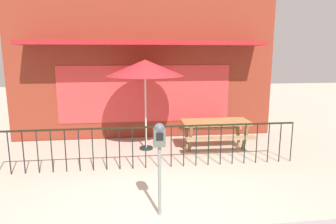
# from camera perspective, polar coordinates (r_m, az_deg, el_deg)

# --- Properties ---
(ground) EXTENTS (40.00, 40.00, 0.00)m
(ground) POSITION_cam_1_polar(r_m,az_deg,el_deg) (5.11, -1.14, -18.97)
(ground) COLOR #B4AE9B
(pub_storefront) EXTENTS (7.92, 1.45, 5.59)m
(pub_storefront) POSITION_cam_1_polar(r_m,az_deg,el_deg) (9.28, -4.49, 12.40)
(pub_storefront) COLOR #4B2910
(pub_storefront) RESTS_ON ground
(patio_fence_front) EXTENTS (6.67, 0.04, 0.97)m
(patio_fence_front) POSITION_cam_1_polar(r_m,az_deg,el_deg) (6.77, -3.05, -5.21)
(patio_fence_front) COLOR black
(patio_fence_front) RESTS_ON ground
(picnic_table_left) EXTENTS (1.81, 1.37, 0.79)m
(picnic_table_left) POSITION_cam_1_polar(r_m,az_deg,el_deg) (8.23, 8.93, -2.75)
(picnic_table_left) COLOR #A47A45
(picnic_table_left) RESTS_ON ground
(patio_umbrella) EXTENTS (2.01, 2.01, 2.39)m
(patio_umbrella) POSITION_cam_1_polar(r_m,az_deg,el_deg) (7.88, -4.35, 8.26)
(patio_umbrella) COLOR black
(patio_umbrella) RESTS_ON ground
(parking_meter_near) EXTENTS (0.18, 0.17, 1.51)m
(parking_meter_near) POSITION_cam_1_polar(r_m,az_deg,el_deg) (4.67, -1.64, -6.24)
(parking_meter_near) COLOR slate
(parking_meter_near) RESTS_ON ground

